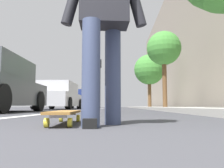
# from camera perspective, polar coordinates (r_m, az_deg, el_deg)

# --- Properties ---
(ground_plane) EXTENTS (80.00, 80.00, 0.00)m
(ground_plane) POSITION_cam_1_polar(r_m,az_deg,el_deg) (10.70, 0.41, -6.62)
(ground_plane) COLOR #38383D
(lane_stripe_white) EXTENTS (52.00, 0.16, 0.01)m
(lane_stripe_white) POSITION_cam_1_polar(r_m,az_deg,el_deg) (20.75, -2.20, -6.21)
(lane_stripe_white) COLOR silver
(lane_stripe_white) RESTS_ON ground
(sidewalk_curb) EXTENTS (52.00, 3.20, 0.12)m
(sidewalk_curb) POSITION_cam_1_polar(r_m,az_deg,el_deg) (18.92, 11.06, -5.97)
(sidewalk_curb) COLOR #9E9B93
(sidewalk_curb) RESTS_ON ground
(building_facade) EXTENTS (40.00, 1.20, 12.57)m
(building_facade) POSITION_cam_1_polar(r_m,az_deg,el_deg) (24.22, 16.10, 9.10)
(building_facade) COLOR gray
(building_facade) RESTS_ON ground
(skateboard) EXTENTS (0.85, 0.27, 0.11)m
(skateboard) POSITION_cam_1_polar(r_m,az_deg,el_deg) (1.99, -12.01, -7.42)
(skateboard) COLOR yellow
(skateboard) RESTS_ON ground
(skater_person) EXTENTS (0.48, 0.72, 1.64)m
(skater_person) POSITION_cam_1_polar(r_m,az_deg,el_deg) (1.95, -2.17, 17.93)
(skater_person) COLOR #384260
(skater_person) RESTS_ON ground
(parked_car_mid) EXTENTS (4.56, 1.93, 1.47)m
(parked_car_mid) POSITION_cam_1_polar(r_m,az_deg,el_deg) (12.61, -13.43, -3.16)
(parked_car_mid) COLOR #B7B7BC
(parked_car_mid) RESTS_ON ground
(parked_car_far) EXTENTS (4.19, 2.11, 1.48)m
(parked_car_far) POSITION_cam_1_polar(r_m,az_deg,el_deg) (18.36, -8.16, -4.00)
(parked_car_far) COLOR navy
(parked_car_far) RESTS_ON ground
(parked_car_end) EXTENTS (4.53, 2.03, 1.47)m
(parked_car_end) POSITION_cam_1_polar(r_m,az_deg,el_deg) (24.05, -5.86, -4.45)
(parked_car_end) COLOR silver
(parked_car_end) RESTS_ON ground
(traffic_light) EXTENTS (0.33, 0.28, 4.72)m
(traffic_light) POSITION_cam_1_polar(r_m,az_deg,el_deg) (21.52, -3.13, 2.44)
(traffic_light) COLOR #2D2D2D
(traffic_light) RESTS_ON ground
(street_tree_mid) EXTENTS (1.96, 1.96, 4.49)m
(street_tree_mid) POSITION_cam_1_polar(r_m,az_deg,el_deg) (13.27, 13.21, 8.77)
(street_tree_mid) COLOR brown
(street_tree_mid) RESTS_ON ground
(street_tree_far) EXTENTS (2.61, 2.61, 4.62)m
(street_tree_far) POSITION_cam_1_polar(r_m,az_deg,el_deg) (19.37, 9.58, 3.63)
(street_tree_far) COLOR brown
(street_tree_far) RESTS_ON ground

